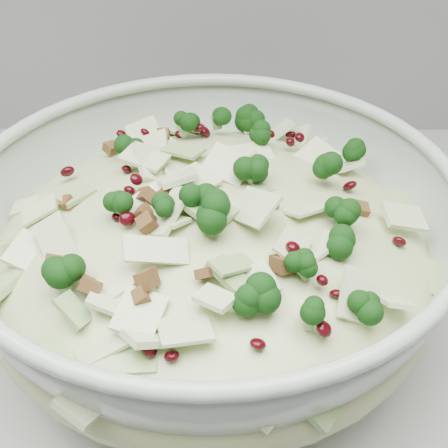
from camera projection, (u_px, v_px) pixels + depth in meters
name	position (u px, v px, depth m)	size (l,w,h in m)	color
mixing_bowl	(211.00, 256.00, 0.53)	(0.45, 0.45, 0.16)	#A3B3A4
salad	(211.00, 232.00, 0.51)	(0.40, 0.40, 0.16)	beige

